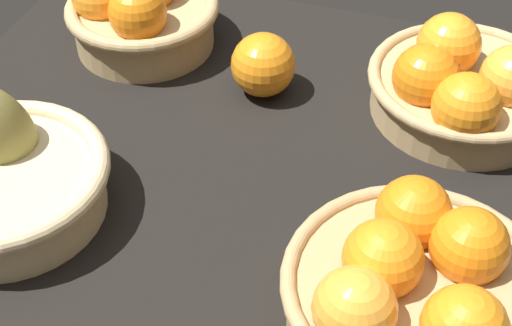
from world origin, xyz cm
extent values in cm
cube|color=black|center=(0.00, 0.00, 1.50)|extent=(84.00, 72.00, 3.00)
cylinder|color=#D3BC8C|center=(-22.57, -14.37, 5.77)|extent=(20.32, 20.32, 5.54)
torus|color=#D3BC8C|center=(-22.57, -14.37, 8.54)|extent=(22.37, 22.37, 2.05)
cylinder|color=tan|center=(20.42, -14.98, 5.81)|extent=(23.23, 23.23, 5.62)
torus|color=tan|center=(20.42, -14.98, 8.62)|extent=(24.71, 24.71, 1.48)
sphere|color=#F49E33|center=(15.77, -20.57, 10.24)|extent=(7.26, 7.26, 7.26)
sphere|color=orange|center=(23.86, -10.56, 10.23)|extent=(7.26, 7.26, 7.26)
sphere|color=orange|center=(18.41, -8.07, 10.14)|extent=(7.26, 7.26, 7.26)
sphere|color=orange|center=(16.89, -14.86, 10.59)|extent=(7.26, 7.26, 7.26)
cylinder|color=tan|center=(20.27, 18.10, 5.44)|extent=(22.00, 22.00, 4.87)
torus|color=tan|center=(20.27, 18.10, 7.87)|extent=(23.49, 23.49, 1.50)
sphere|color=orange|center=(17.30, 20.57, 10.42)|extent=(7.73, 7.73, 7.73)
sphere|color=orange|center=(20.88, 10.74, 9.34)|extent=(7.73, 7.73, 7.73)
sphere|color=orange|center=(15.72, 14.35, 9.66)|extent=(7.73, 7.73, 7.73)
cylinder|color=tan|center=(-22.29, 18.87, 5.82)|extent=(18.46, 18.46, 5.65)
torus|color=tan|center=(-22.29, 18.87, 8.65)|extent=(20.34, 20.34, 1.88)
sphere|color=orange|center=(-20.71, 14.64, 10.65)|extent=(7.48, 7.48, 7.48)
sphere|color=orange|center=(-3.86, 14.05, 7.00)|extent=(8.01, 8.01, 8.01)
camera|label=1|loc=(20.68, -60.03, 62.66)|focal=54.32mm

